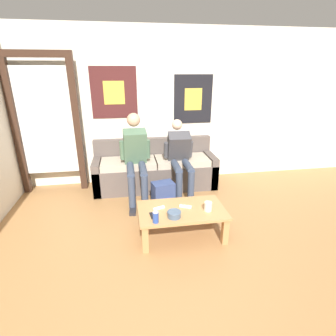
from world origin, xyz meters
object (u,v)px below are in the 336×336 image
at_px(ceramic_bowl, 174,214).
at_px(game_controller_near_right, 159,208).
at_px(couch, 155,170).
at_px(person_seated_teen, 180,156).
at_px(cell_phone, 153,215).
at_px(backpack, 163,196).
at_px(drink_can_blue, 156,217).
at_px(pillar_candle, 208,206).
at_px(coffee_table, 182,214).
at_px(person_seated_adult, 136,154).
at_px(game_controller_near_left, 186,206).

bearing_deg(ceramic_bowl, game_controller_near_right, 124.93).
distance_m(couch, person_seated_teen, 0.60).
bearing_deg(cell_phone, backpack, 73.76).
xyz_separation_m(person_seated_teen, cell_phone, (-0.56, -1.24, -0.28)).
height_order(backpack, drink_can_blue, drink_can_blue).
relative_size(couch, backpack, 5.18).
relative_size(backpack, game_controller_near_right, 2.66).
relative_size(backpack, pillar_candle, 3.22).
distance_m(ceramic_bowl, pillar_candle, 0.42).
distance_m(coffee_table, game_controller_near_right, 0.28).
distance_m(person_seated_adult, drink_can_blue, 1.40).
bearing_deg(cell_phone, drink_can_blue, -84.22).
height_order(ceramic_bowl, cell_phone, ceramic_bowl).
distance_m(couch, cell_phone, 1.59).
bearing_deg(pillar_candle, cell_phone, -178.61).
relative_size(ceramic_bowl, cell_phone, 1.11).
bearing_deg(game_controller_near_right, pillar_candle, -12.96).
bearing_deg(game_controller_near_right, backpack, 77.22).
xyz_separation_m(couch, cell_phone, (-0.21, -1.57, 0.07)).
distance_m(pillar_candle, game_controller_near_right, 0.58).
bearing_deg(cell_phone, game_controller_near_left, 18.18).
distance_m(coffee_table, game_controller_near_left, 0.10).
bearing_deg(coffee_table, person_seated_adult, 112.63).
distance_m(couch, coffee_table, 1.49).
relative_size(person_seated_teen, cell_phone, 8.11).
bearing_deg(ceramic_bowl, person_seated_teen, 75.61).
distance_m(drink_can_blue, game_controller_near_right, 0.29).
height_order(pillar_candle, game_controller_near_left, pillar_candle).
bearing_deg(game_controller_near_left, ceramic_bowl, -131.64).
bearing_deg(backpack, game_controller_near_right, -102.78).
xyz_separation_m(game_controller_near_left, cell_phone, (-0.40, -0.13, -0.01)).
height_order(person_seated_teen, drink_can_blue, person_seated_teen).
height_order(person_seated_teen, backpack, person_seated_teen).
xyz_separation_m(backpack, ceramic_bowl, (-0.00, -0.86, 0.21)).
bearing_deg(person_seated_adult, couch, 46.28).
distance_m(couch, drink_can_blue, 1.72).
relative_size(couch, ceramic_bowl, 12.79).
bearing_deg(person_seated_adult, drink_can_blue, -84.25).
relative_size(coffee_table, pillar_candle, 8.46).
relative_size(drink_can_blue, cell_phone, 0.87).
height_order(person_seated_adult, backpack, person_seated_adult).
height_order(person_seated_teen, game_controller_near_left, person_seated_teen).
height_order(backpack, cell_phone, backpack).
bearing_deg(drink_can_blue, game_controller_near_left, 34.54).
xyz_separation_m(coffee_table, game_controller_near_right, (-0.27, 0.05, 0.07)).
xyz_separation_m(person_seated_adult, ceramic_bowl, (0.35, -1.29, -0.31)).
relative_size(couch, pillar_candle, 16.67).
bearing_deg(drink_can_blue, game_controller_near_right, 75.89).
bearing_deg(person_seated_adult, game_controller_near_right, -79.15).
xyz_separation_m(backpack, drink_can_blue, (-0.22, -0.93, 0.23)).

